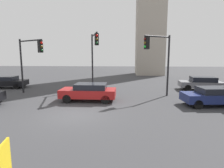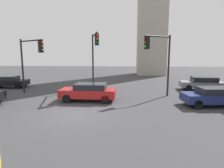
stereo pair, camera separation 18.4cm
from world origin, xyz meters
name	(u,v)px [view 1 (the left image)]	position (x,y,z in m)	size (l,w,h in m)	color
ground_plane	(76,115)	(0.00, 0.00, 0.00)	(100.13, 100.13, 0.00)	#38383A
traffic_light_0	(30,55)	(-5.39, 5.54, 3.64)	(3.05, 2.05, 5.07)	black
traffic_light_1	(158,53)	(5.76, 5.30, 3.77)	(2.42, 1.67, 5.29)	black
traffic_light_2	(94,50)	(0.08, 7.12, 4.10)	(1.27, 3.99, 5.72)	black
car_0	(201,83)	(10.95, 9.00, 0.73)	(4.38, 2.23, 1.38)	slate
car_1	(7,82)	(-10.04, 9.05, 0.68)	(4.19, 2.15, 1.28)	black
car_3	(213,96)	(9.26, 2.70, 0.72)	(4.21, 2.18, 1.34)	navy
car_4	(89,92)	(0.16, 3.59, 0.75)	(4.34, 1.95, 1.39)	maroon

